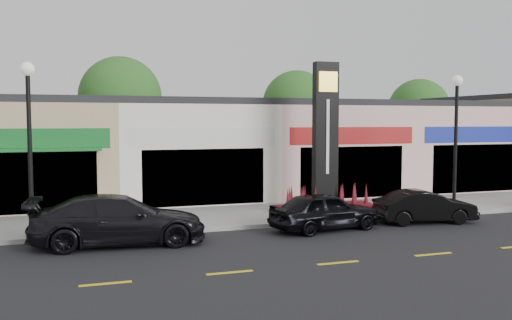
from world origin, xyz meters
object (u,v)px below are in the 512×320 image
object	(u,v)px
lamp_west_near	(29,131)
car_black_sedan	(325,211)
lamp_east_near	(456,129)
car_dark_sedan	(119,220)
pylon_sign	(325,158)
car_black_conv	(425,207)

from	to	relation	value
lamp_west_near	car_black_sedan	size ratio (longest dim) A/B	1.39
lamp_east_near	car_dark_sedan	xyz separation A→B (m)	(-13.42, -1.45, -2.71)
lamp_east_near	pylon_sign	bearing A→B (deg)	161.25
lamp_west_near	pylon_sign	bearing A→B (deg)	8.77
car_dark_sedan	car_black_conv	distance (m)	11.07
car_black_conv	pylon_sign	bearing A→B (deg)	49.04
car_dark_sedan	car_black_sedan	size ratio (longest dim) A/B	1.34
lamp_west_near	pylon_sign	size ratio (longest dim) A/B	0.91
lamp_east_near	car_dark_sedan	distance (m)	13.77
pylon_sign	car_black_sedan	size ratio (longest dim) A/B	1.53
car_black_sedan	pylon_sign	bearing A→B (deg)	-34.29
pylon_sign	lamp_east_near	bearing A→B (deg)	-18.75
lamp_west_near	car_dark_sedan	distance (m)	4.01
lamp_west_near	car_black_conv	distance (m)	14.01
pylon_sign	car_black_conv	distance (m)	4.36
lamp_west_near	lamp_east_near	bearing A→B (deg)	0.00
lamp_west_near	car_black_conv	xyz separation A→B (m)	(13.65, -1.35, -2.87)
car_dark_sedan	lamp_west_near	bearing A→B (deg)	64.04
car_black_sedan	car_dark_sedan	bearing A→B (deg)	81.43
pylon_sign	car_dark_sedan	world-z (taller)	pylon_sign
lamp_east_near	car_dark_sedan	bearing A→B (deg)	-173.82
lamp_east_near	car_black_sedan	distance (m)	7.19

